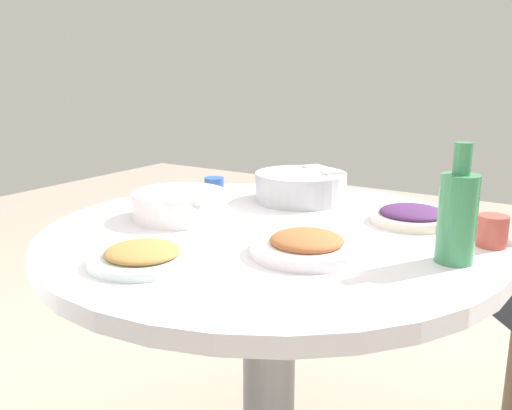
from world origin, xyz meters
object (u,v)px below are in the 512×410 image
(rice_bowl, at_px, (301,186))
(tea_cup_near, at_px, (214,185))
(soup_bowl, at_px, (180,206))
(dish_stirfry, at_px, (307,245))
(round_dining_table, at_px, (269,284))
(dish_eggplant, at_px, (412,216))
(dish_tofu_braise, at_px, (143,256))
(tea_cup_far, at_px, (492,231))
(green_bottle, at_px, (457,215))

(rice_bowl, bearing_deg, tea_cup_near, -169.57)
(tea_cup_near, bearing_deg, soup_bowl, -70.20)
(dish_stirfry, bearing_deg, round_dining_table, 143.77)
(soup_bowl, xyz_separation_m, dish_stirfry, (0.43, -0.08, -0.01))
(dish_stirfry, distance_m, dish_eggplant, 0.39)
(dish_tofu_braise, distance_m, tea_cup_far, 0.78)
(round_dining_table, xyz_separation_m, rice_bowl, (-0.08, 0.32, 0.20))
(dish_stirfry, relative_size, green_bottle, 0.98)
(round_dining_table, height_order, green_bottle, green_bottle)
(soup_bowl, height_order, dish_stirfry, soup_bowl)
(round_dining_table, height_order, dish_tofu_braise, dish_tofu_braise)
(tea_cup_near, bearing_deg, tea_cup_far, -7.12)
(dish_eggplant, xyz_separation_m, tea_cup_near, (-0.66, 0.01, 0.01))
(round_dining_table, relative_size, dish_stirfry, 4.65)
(dish_tofu_braise, bearing_deg, round_dining_table, 75.19)
(rice_bowl, xyz_separation_m, dish_tofu_braise, (-0.01, -0.67, -0.03))
(dish_stirfry, xyz_separation_m, green_bottle, (0.28, 0.12, 0.08))
(dish_stirfry, xyz_separation_m, dish_eggplant, (0.12, 0.37, -0.00))
(rice_bowl, bearing_deg, dish_tofu_braise, -91.25)
(soup_bowl, bearing_deg, dish_tofu_braise, -62.23)
(rice_bowl, distance_m, dish_tofu_braise, 0.67)
(dish_eggplant, distance_m, dish_tofu_braise, 0.72)
(dish_eggplant, bearing_deg, round_dining_table, -138.99)
(dish_stirfry, height_order, tea_cup_near, dish_stirfry)
(rice_bowl, relative_size, tea_cup_far, 3.83)
(round_dining_table, height_order, tea_cup_far, tea_cup_far)
(rice_bowl, bearing_deg, soup_bowl, -117.13)
(round_dining_table, relative_size, green_bottle, 4.56)
(dish_eggplant, bearing_deg, tea_cup_far, -24.33)
(round_dining_table, relative_size, tea_cup_far, 15.80)
(rice_bowl, distance_m, dish_eggplant, 0.37)
(green_bottle, bearing_deg, dish_stirfry, -157.12)
(dish_tofu_braise, relative_size, tea_cup_far, 3.16)
(green_bottle, bearing_deg, tea_cup_near, 162.11)
(soup_bowl, xyz_separation_m, tea_cup_far, (0.76, 0.19, 0.00))
(rice_bowl, height_order, dish_eggplant, rice_bowl)
(soup_bowl, height_order, green_bottle, green_bottle)
(round_dining_table, bearing_deg, tea_cup_near, 144.75)
(dish_stirfry, relative_size, tea_cup_near, 3.88)
(dish_tofu_braise, height_order, tea_cup_near, tea_cup_near)
(round_dining_table, height_order, dish_stirfry, dish_stirfry)
(dish_tofu_braise, height_order, tea_cup_far, tea_cup_far)
(dish_stirfry, distance_m, tea_cup_far, 0.43)
(rice_bowl, bearing_deg, green_bottle, -30.95)
(round_dining_table, distance_m, rice_bowl, 0.38)
(rice_bowl, height_order, dish_stirfry, rice_bowl)
(rice_bowl, xyz_separation_m, dish_stirfry, (0.25, -0.44, -0.03))
(round_dining_table, relative_size, dish_eggplant, 5.38)
(dish_stirfry, bearing_deg, green_bottle, 22.88)
(dish_stirfry, height_order, dish_tofu_braise, dish_stirfry)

